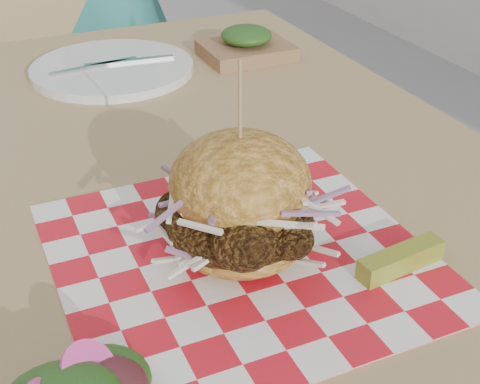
{
  "coord_description": "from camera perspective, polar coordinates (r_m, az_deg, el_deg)",
  "views": [
    {
      "loc": [
        -0.26,
        -0.39,
        1.15
      ],
      "look_at": [
        -0.03,
        0.11,
        0.82
      ],
      "focal_mm": 50.0,
      "sensor_mm": 36.0,
      "label": 1
    }
  ],
  "objects": [
    {
      "name": "patio_table",
      "position": [
        0.88,
        -4.27,
        -2.45
      ],
      "size": [
        0.8,
        1.2,
        0.75
      ],
      "color": "#A2845A",
      "rests_on": "ground"
    },
    {
      "name": "patio_chair",
      "position": [
        1.78,
        -15.49,
        10.13
      ],
      "size": [
        0.46,
        0.47,
        0.95
      ],
      "rotation": [
        0.0,
        0.0,
        0.09
      ],
      "color": "#A2845A",
      "rests_on": "ground"
    },
    {
      "name": "paper_liner",
      "position": [
        0.68,
        0.0,
        -5.37
      ],
      "size": [
        0.36,
        0.36,
        0.0
      ],
      "primitive_type": "cube",
      "color": "red",
      "rests_on": "patio_table"
    },
    {
      "name": "sandwich",
      "position": [
        0.65,
        0.0,
        -1.22
      ],
      "size": [
        0.18,
        0.18,
        0.21
      ],
      "color": "gold",
      "rests_on": "paper_liner"
    },
    {
      "name": "pickle_spear",
      "position": [
        0.67,
        13.56,
        -5.63
      ],
      "size": [
        0.1,
        0.03,
        0.02
      ],
      "primitive_type": "cube",
      "rotation": [
        0.0,
        0.0,
        0.12
      ],
      "color": "olive",
      "rests_on": "paper_liner"
    },
    {
      "name": "place_setting",
      "position": [
        1.15,
        -10.84,
        10.31
      ],
      "size": [
        0.27,
        0.27,
        0.02
      ],
      "color": "white",
      "rests_on": "patio_table"
    },
    {
      "name": "kraft_tray",
      "position": [
        1.2,
        0.54,
        12.43
      ],
      "size": [
        0.15,
        0.12,
        0.06
      ],
      "color": "olive",
      "rests_on": "patio_table"
    }
  ]
}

